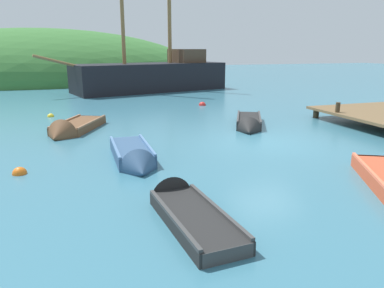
% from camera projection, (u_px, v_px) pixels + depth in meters
% --- Properties ---
extents(ground_plane, '(120.00, 120.00, 0.00)m').
position_uv_depth(ground_plane, '(268.00, 142.00, 13.51)').
color(ground_plane, teal).
extents(shore_hill, '(36.02, 19.25, 10.80)m').
position_uv_depth(shore_hill, '(43.00, 80.00, 39.38)').
color(shore_hill, '#387033').
rests_on(shore_hill, ground).
extents(sailing_ship, '(14.86, 6.73, 13.65)m').
position_uv_depth(sailing_ship, '(152.00, 80.00, 29.67)').
color(sailing_ship, black).
rests_on(sailing_ship, ground).
extents(rowboat_outer_left, '(1.12, 3.39, 1.03)m').
position_uv_depth(rowboat_outer_left, '(134.00, 158.00, 11.09)').
color(rowboat_outer_left, '#335175').
rests_on(rowboat_outer_left, ground).
extents(rowboat_portside, '(1.25, 3.48, 0.97)m').
position_uv_depth(rowboat_portside, '(184.00, 211.00, 7.63)').
color(rowboat_portside, black).
rests_on(rowboat_portside, ground).
extents(rowboat_near_dock, '(2.51, 3.66, 0.99)m').
position_uv_depth(rowboat_near_dock, '(249.00, 124.00, 16.05)').
color(rowboat_near_dock, black).
rests_on(rowboat_near_dock, ground).
extents(rowboat_outer_right, '(2.74, 3.87, 1.22)m').
position_uv_depth(rowboat_outer_right, '(72.00, 130.00, 15.02)').
color(rowboat_outer_right, brown).
rests_on(rowboat_outer_right, ground).
extents(buoy_orange, '(0.39, 0.39, 0.39)m').
position_uv_depth(buoy_orange, '(20.00, 174.00, 10.09)').
color(buoy_orange, orange).
rests_on(buoy_orange, ground).
extents(buoy_yellow, '(0.33, 0.33, 0.33)m').
position_uv_depth(buoy_yellow, '(51.00, 117.00, 18.51)').
color(buoy_yellow, yellow).
rests_on(buoy_yellow, ground).
extents(buoy_red, '(0.43, 0.43, 0.43)m').
position_uv_depth(buoy_red, '(202.00, 105.00, 22.19)').
color(buoy_red, red).
rests_on(buoy_red, ground).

